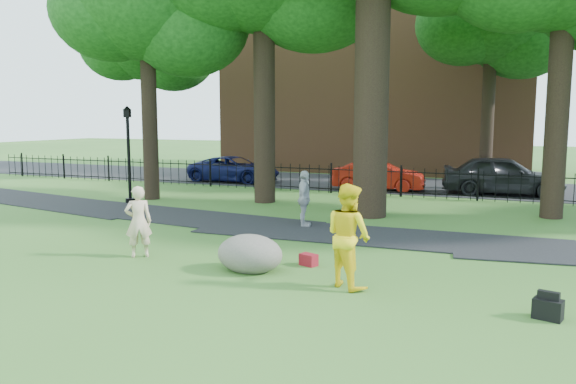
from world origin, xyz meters
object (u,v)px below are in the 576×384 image
at_px(boulder, 250,251).
at_px(lamppost, 129,156).
at_px(red_sedan, 378,176).
at_px(woman, 138,222).
at_px(man, 348,236).

height_order(boulder, lamppost, lamppost).
bearing_deg(lamppost, red_sedan, 26.17).
bearing_deg(boulder, woman, 178.70).
distance_m(man, red_sedan, 14.55).
distance_m(woman, red_sedan, 14.08).
bearing_deg(lamppost, woman, -67.40).
distance_m(woman, man, 5.15).
relative_size(lamppost, red_sedan, 0.91).
bearing_deg(boulder, red_sedan, 92.83).
xyz_separation_m(woman, red_sedan, (2.21, 13.91, -0.17)).
bearing_deg(lamppost, boulder, -55.65).
xyz_separation_m(woman, boulder, (2.90, -0.07, -0.41)).
relative_size(woman, man, 0.84).
bearing_deg(lamppost, man, -50.36).
distance_m(man, boulder, 2.32).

